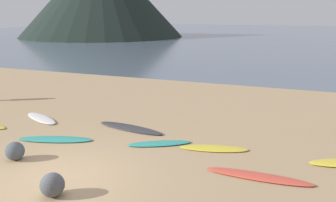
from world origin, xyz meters
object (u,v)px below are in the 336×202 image
at_px(surfboard_2, 41,118).
at_px(surfboard_4, 130,128).
at_px(surfboard_3, 55,139).
at_px(surfboard_5, 159,143).
at_px(surfboard_7, 258,176).
at_px(beach_rock_far, 52,185).
at_px(beach_rock_near, 15,151).
at_px(surfboard_6, 214,148).

xyz_separation_m(surfboard_2, surfboard_4, (3.61, 0.23, -0.00)).
distance_m(surfboard_2, surfboard_3, 2.59).
bearing_deg(surfboard_4, surfboard_5, -23.52).
relative_size(surfboard_4, surfboard_7, 1.02).
bearing_deg(surfboard_4, beach_rock_far, -71.97).
bearing_deg(surfboard_3, surfboard_4, 30.45).
bearing_deg(surfboard_4, surfboard_7, -15.35).
distance_m(surfboard_4, surfboard_5, 1.82).
distance_m(surfboard_2, beach_rock_near, 3.90).
relative_size(surfboard_2, beach_rock_near, 4.04).
relative_size(surfboard_5, beach_rock_far, 3.61).
relative_size(surfboard_4, surfboard_5, 1.36).
distance_m(surfboard_3, beach_rock_near, 1.69).
height_order(surfboard_7, beach_rock_far, beach_rock_far).
bearing_deg(beach_rock_far, surfboard_4, 98.15).
bearing_deg(surfboard_3, surfboard_2, 121.41).
relative_size(surfboard_5, surfboard_7, 0.75).
height_order(surfboard_6, surfboard_7, surfboard_7).
bearing_deg(surfboard_6, surfboard_2, 160.32).
xyz_separation_m(surfboard_3, surfboard_6, (4.76, 1.13, -0.00)).
distance_m(surfboard_4, surfboard_7, 5.12).
xyz_separation_m(surfboard_7, beach_rock_far, (-3.95, -2.61, 0.23)).
relative_size(surfboard_3, beach_rock_near, 4.67).
bearing_deg(surfboard_7, surfboard_2, 166.25).
bearing_deg(surfboard_5, beach_rock_near, -171.82).
bearing_deg(beach_rock_near, surfboard_6, 30.72).
relative_size(surfboard_2, surfboard_3, 0.87).
bearing_deg(beach_rock_far, surfboard_3, 128.41).
xyz_separation_m(surfboard_2, beach_rock_far, (4.30, -4.57, 0.22)).
distance_m(surfboard_7, beach_rock_far, 4.74).
bearing_deg(surfboard_2, beach_rock_near, -33.32).
height_order(surfboard_4, surfboard_6, surfboard_4).
xyz_separation_m(surfboard_4, surfboard_7, (4.63, -2.18, -0.00)).
height_order(surfboard_7, beach_rock_near, beach_rock_near).
xyz_separation_m(surfboard_4, beach_rock_far, (0.69, -4.80, 0.22)).
distance_m(surfboard_2, surfboard_7, 8.47).
height_order(surfboard_3, surfboard_4, surfboard_4).
bearing_deg(beach_rock_near, beach_rock_far, -28.72).
bearing_deg(surfboard_5, surfboard_6, -22.63).
bearing_deg(surfboard_4, surfboard_2, -166.48).
height_order(surfboard_4, surfboard_5, surfboard_4).
height_order(surfboard_6, beach_rock_far, beach_rock_far).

